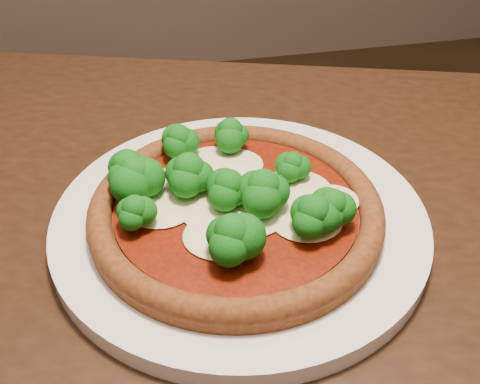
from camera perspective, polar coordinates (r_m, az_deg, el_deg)
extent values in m
cube|color=black|center=(0.50, 3.88, -6.82)|extent=(1.39, 1.10, 0.04)
cylinder|color=white|center=(0.50, 0.00, -2.83)|extent=(0.34, 0.34, 0.02)
cylinder|color=brown|center=(0.48, -0.43, -2.20)|extent=(0.26, 0.26, 0.01)
torus|color=brown|center=(0.47, -0.44, -1.55)|extent=(0.26, 0.26, 0.02)
cylinder|color=#6F1605|center=(0.47, -0.44, -1.50)|extent=(0.22, 0.22, 0.00)
ellipsoid|color=#F5EFC3|center=(0.48, -1.35, -0.45)|extent=(0.09, 0.08, 0.01)
ellipsoid|color=#F5EFC3|center=(0.48, 9.61, -0.88)|extent=(0.05, 0.05, 0.00)
ellipsoid|color=#F5EFC3|center=(0.53, -3.05, 3.46)|extent=(0.05, 0.05, 0.00)
ellipsoid|color=#F5EFC3|center=(0.52, -0.98, 2.93)|extent=(0.06, 0.06, 0.01)
ellipsoid|color=#F5EFC3|center=(0.47, -8.35, -1.81)|extent=(0.06, 0.05, 0.00)
ellipsoid|color=#F5EFC3|center=(0.49, -6.43, 0.56)|extent=(0.08, 0.07, 0.01)
ellipsoid|color=#F5EFC3|center=(0.46, 7.16, -3.03)|extent=(0.06, 0.06, 0.00)
ellipsoid|color=#F5EFC3|center=(0.44, -1.71, -4.54)|extent=(0.07, 0.06, 0.01)
ellipsoid|color=#F5EFC3|center=(0.49, 5.73, 0.19)|extent=(0.07, 0.06, 0.01)
ellipsoid|color=#F5EFC3|center=(0.47, -0.25, -1.47)|extent=(0.10, 0.09, 0.01)
ellipsoid|color=#148119|center=(0.43, 7.85, -2.23)|extent=(0.05, 0.05, 0.04)
ellipsoid|color=#148119|center=(0.47, -11.05, 1.75)|extent=(0.05, 0.05, 0.04)
ellipsoid|color=#148119|center=(0.47, -5.47, 2.22)|extent=(0.05, 0.05, 0.04)
ellipsoid|color=#148119|center=(0.44, 9.77, -1.49)|extent=(0.04, 0.04, 0.04)
ellipsoid|color=#148119|center=(0.45, -11.12, -1.88)|extent=(0.04, 0.04, 0.03)
ellipsoid|color=#148119|center=(0.53, -6.50, 5.66)|extent=(0.04, 0.04, 0.04)
ellipsoid|color=#148119|center=(0.41, -0.77, -4.60)|extent=(0.05, 0.05, 0.04)
ellipsoid|color=#148119|center=(0.49, 5.65, 2.94)|extent=(0.04, 0.04, 0.03)
ellipsoid|color=#148119|center=(0.45, 2.49, 0.35)|extent=(0.05, 0.05, 0.04)
ellipsoid|color=#148119|center=(0.53, -1.02, 6.41)|extent=(0.04, 0.04, 0.04)
ellipsoid|color=#148119|center=(0.46, -1.22, 0.58)|extent=(0.05, 0.05, 0.04)
ellipsoid|color=#148119|center=(0.49, -11.90, 2.59)|extent=(0.05, 0.05, 0.04)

